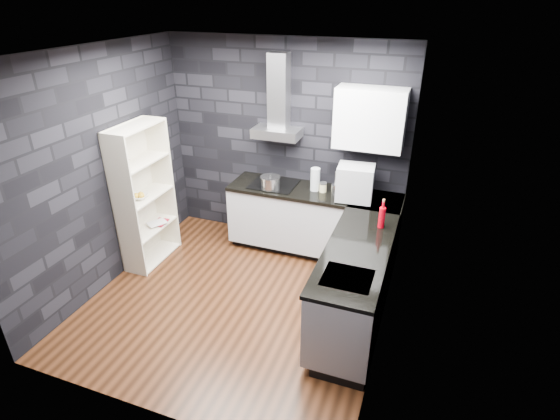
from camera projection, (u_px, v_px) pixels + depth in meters
The scene contains 28 objects.
ground at pixel (238, 299), 5.01m from camera, with size 3.20×3.20×0.00m, color #452312.
ceiling at pixel (224, 51), 3.79m from camera, with size 3.20×3.20×0.00m, color silver.
wall_back at pixel (286, 145), 5.76m from camera, with size 3.20×0.05×2.70m, color black.
wall_front at pixel (130, 284), 3.04m from camera, with size 3.20×0.05×2.70m, color black.
wall_left at pixel (101, 172), 4.90m from camera, with size 0.05×3.20×2.70m, color black.
wall_right at pixel (396, 219), 3.90m from camera, with size 0.05×3.20×2.70m, color black.
toekick_back at pixel (313, 246), 5.96m from camera, with size 2.18×0.50×0.10m, color black.
toekick_right at pixel (356, 318), 4.66m from camera, with size 0.50×1.78×0.10m, color black.
counter_back_cab at pixel (313, 220), 5.73m from camera, with size 2.20×0.60×0.76m, color #B8B8BC.
counter_right_cab at pixel (355, 284), 4.48m from camera, with size 0.60×1.80×0.76m, color #B8B8BC.
counter_back_top at pixel (314, 192), 5.54m from camera, with size 2.20×0.62×0.04m, color black.
counter_right_top at pixel (357, 251), 4.30m from camera, with size 0.62×1.80×0.04m, color black.
counter_corner_top at pixel (377, 201), 5.30m from camera, with size 0.62×0.62×0.04m, color black.
hood_body at pixel (277, 133), 5.52m from camera, with size 0.60×0.34×0.12m, color #A3A3A7.
hood_chimney at pixel (279, 91), 5.35m from camera, with size 0.24×0.20×0.90m, color #A3A3A7.
upper_cabinet at pixel (370, 119), 5.03m from camera, with size 0.80×0.35×0.70m, color white.
cooktop at pixel (274, 184), 5.70m from camera, with size 0.58×0.50×0.01m, color black.
sink_rim at pixel (347, 278), 3.87m from camera, with size 0.44×0.40×0.01m, color #A3A3A7.
pot at pixel (270, 183), 5.54m from camera, with size 0.24×0.24×0.14m, color silver.
glass_vase at pixel (315, 179), 5.49m from camera, with size 0.12×0.12×0.29m, color silver.
storage_jar at pixel (323, 188), 5.48m from camera, with size 0.09×0.09×0.11m, color beige.
utensil_crock at pixel (336, 190), 5.37m from camera, with size 0.11×0.11×0.14m, color silver.
appliance_garage at pixel (355, 183), 5.19m from camera, with size 0.42×0.33×0.42m, color #B1B4B8.
red_bottle at pixel (382, 218), 4.63m from camera, with size 0.07×0.07×0.23m, color #B5000E.
bookshelf at pixel (145, 196), 5.39m from camera, with size 0.34×0.80×1.80m, color beige.
fruit_bowl at pixel (140, 196), 5.29m from camera, with size 0.20×0.20×0.05m, color silver.
book_red at pixel (154, 215), 5.65m from camera, with size 0.16×0.02×0.22m, color maroon.
book_second at pixel (153, 213), 5.64m from camera, with size 0.17×0.02×0.23m, color #B2B2B2.
Camera 1 is at (1.83, -3.59, 3.18)m, focal length 28.00 mm.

